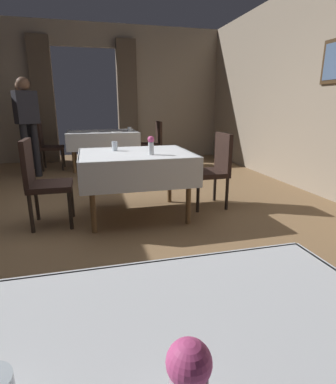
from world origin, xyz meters
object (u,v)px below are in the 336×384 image
chair_mid_left (42,179)px  person_diner_standing_aside (25,118)px  chair_far_right (154,141)px  dining_table_mid (136,161)px  chair_far_left (47,144)px  chair_mid_right (214,167)px  plate_far_c (94,132)px  dining_table_far (103,136)px  plate_far_d (78,131)px  plate_far_b (117,132)px  flower_vase_mid (151,145)px  glass_mid_b (115,146)px  glass_far_a (130,129)px  person_waiter_by_doorway (27,119)px

chair_mid_left → person_diner_standing_aside: person_diner_standing_aside is taller
chair_far_right → dining_table_mid: bearing=-105.5°
chair_mid_left → chair_far_left: 3.20m
chair_mid_right → chair_far_left: bearing=127.4°
chair_mid_right → plate_far_c: chair_mid_right is taller
dining_table_far → plate_far_d: (-0.48, 0.11, 0.11)m
plate_far_b → chair_mid_left: bearing=-110.4°
dining_table_mid → plate_far_d: size_ratio=6.15×
chair_mid_right → chair_mid_left: bearing=-175.2°
chair_mid_left → person_diner_standing_aside: (-0.69, 3.39, 0.51)m
plate_far_b → person_diner_standing_aside: size_ratio=0.13×
flower_vase_mid → plate_far_d: bearing=104.0°
chair_mid_right → glass_mid_b: chair_mid_right is taller
plate_far_b → plate_far_d: size_ratio=1.10×
chair_far_right → person_diner_standing_aside: size_ratio=0.54×
glass_mid_b → plate_far_c: bearing=93.7°
chair_far_left → glass_far_a: bearing=-6.7°
dining_table_mid → plate_far_b: plate_far_b is taller
person_waiter_by_doorway → chair_far_left: bearing=73.0°
chair_mid_left → plate_far_c: (0.62, 2.92, 0.24)m
dining_table_far → plate_far_b: size_ratio=6.32×
plate_far_d → glass_mid_b: bearing=-80.7°
plate_far_c → chair_mid_left: bearing=-102.0°
dining_table_mid → plate_far_d: bearing=102.5°
glass_mid_b → glass_far_a: (0.54, 2.76, -0.01)m
chair_mid_left → chair_far_left: (-0.30, 3.19, 0.00)m
plate_far_b → plate_far_d: same height
chair_far_right → flower_vase_mid: 3.45m
glass_far_a → plate_far_c: bearing=-174.1°
dining_table_mid → person_diner_standing_aside: (-1.70, 3.33, 0.38)m
glass_far_a → plate_far_c: (-0.71, -0.07, -0.04)m
chair_far_right → chair_far_left: bearing=-179.8°
dining_table_mid → dining_table_far: 3.06m
chair_far_left → flower_vase_mid: (1.44, -3.34, 0.34)m
chair_mid_left → flower_vase_mid: 1.21m
dining_table_mid → dining_table_far: same height
person_waiter_by_doorway → person_diner_standing_aside: (-0.19, 0.86, 0.00)m
chair_mid_left → plate_far_c: chair_mid_left is taller
plate_far_c → chair_mid_right: bearing=-63.1°
chair_far_left → flower_vase_mid: bearing=-66.7°
chair_mid_left → chair_far_right: size_ratio=1.00×
chair_mid_left → plate_far_d: size_ratio=4.59×
chair_far_right → plate_far_b: chair_far_right is taller
chair_mid_right → glass_far_a: chair_mid_right is taller
chair_far_left → dining_table_mid: bearing=-67.4°
plate_far_c → flower_vase_mid: bearing=-80.3°
glass_far_a → plate_far_d: glass_far_a is taller
plate_far_b → plate_far_d: (-0.76, 0.37, 0.00)m
chair_mid_left → chair_far_left: same height
chair_mid_right → chair_mid_left: size_ratio=1.00×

